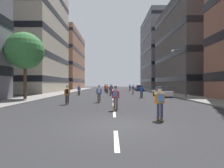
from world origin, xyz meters
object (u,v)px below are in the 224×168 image
object	(u,v)px
skater_6	(110,89)
skater_12	(78,89)
skater_1	(115,96)
street_tree_near	(24,51)
skater_4	(106,89)
skater_3	(66,93)
skater_11	(132,89)
skater_5	(98,93)
parked_car_near	(138,88)
skater_0	(111,88)
skater_9	(159,101)
parked_car_mid	(161,92)
skater_2	(105,88)
skater_10	(129,87)
streetlamp_right	(182,68)
skater_8	(141,91)
skater_7	(104,87)

from	to	relation	value
skater_6	skater_12	bearing A→B (deg)	174.16
skater_1	street_tree_near	bearing A→B (deg)	143.41
skater_4	skater_12	size ratio (longest dim) A/B	1.00
skater_3	skater_4	bearing A→B (deg)	79.29
skater_4	skater_11	xyz separation A→B (m)	(4.81, -1.57, 0.03)
skater_5	skater_11	distance (m)	14.85
parked_car_near	skater_0	world-z (taller)	skater_0
parked_car_near	skater_6	size ratio (longest dim) A/B	2.47
skater_1	skater_9	xyz separation A→B (m)	(2.27, -3.25, 0.00)
parked_car_mid	street_tree_near	xyz separation A→B (m)	(-17.62, -5.23, 5.06)
parked_car_near	skater_2	size ratio (longest dim) A/B	2.47
skater_5	skater_12	size ratio (longest dim) A/B	1.00
skater_6	skater_4	bearing A→B (deg)	97.09
skater_3	skater_10	bearing A→B (deg)	72.88
skater_0	skater_1	size ratio (longest dim) A/B	1.00
parked_car_mid	skater_3	xyz separation A→B (m)	(-11.58, -9.45, 0.32)
parked_car_mid	skater_4	world-z (taller)	skater_4
skater_9	skater_12	distance (m)	20.52
parked_car_mid	skater_0	size ratio (longest dim) A/B	2.47
skater_11	skater_4	bearing A→B (deg)	161.95
parked_car_near	parked_car_mid	distance (m)	21.11
skater_5	skater_6	world-z (taller)	same
skater_12	street_tree_near	bearing A→B (deg)	-121.11
skater_0	skater_1	xyz separation A→B (m)	(0.36, -22.97, 0.00)
streetlamp_right	skater_0	size ratio (longest dim) A/B	3.65
skater_3	skater_4	world-z (taller)	same
parked_car_near	parked_car_mid	bearing A→B (deg)	-90.00
street_tree_near	skater_2	bearing A→B (deg)	63.20
skater_12	streetlamp_right	bearing A→B (deg)	-16.86
skater_0	streetlamp_right	bearing A→B (deg)	-50.40
skater_2	skater_8	world-z (taller)	same
street_tree_near	skater_11	size ratio (longest dim) A/B	4.38
streetlamp_right	skater_1	bearing A→B (deg)	-130.66
street_tree_near	skater_5	world-z (taller)	street_tree_near
skater_3	skater_7	distance (m)	26.35
skater_0	skater_5	xyz separation A→B (m)	(-1.23, -17.76, 0.00)
skater_0	skater_8	size ratio (longest dim) A/B	1.00
skater_3	skater_8	bearing A→B (deg)	41.35
skater_1	skater_12	world-z (taller)	same
skater_3	skater_6	bearing A→B (deg)	71.26
skater_11	street_tree_near	bearing A→B (deg)	-141.16
parked_car_mid	skater_12	distance (m)	13.14
street_tree_near	skater_6	world-z (taller)	street_tree_near
skater_1	parked_car_mid	bearing A→B (deg)	61.11
skater_0	skater_2	xyz separation A→B (m)	(-1.29, 2.24, -0.03)
skater_7	skater_0	bearing A→B (deg)	-76.63
skater_7	skater_12	distance (m)	14.60
skater_7	skater_12	world-z (taller)	same
skater_1	skater_10	bearing A→B (deg)	82.18
street_tree_near	skater_7	world-z (taller)	street_tree_near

